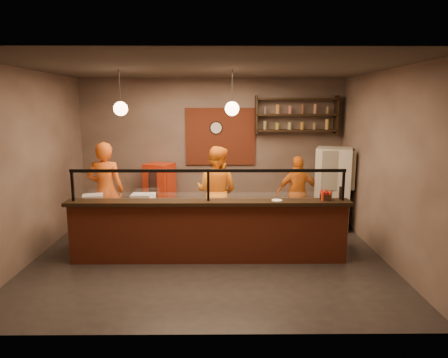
{
  "coord_description": "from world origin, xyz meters",
  "views": [
    {
      "loc": [
        0.21,
        -6.7,
        2.61
      ],
      "look_at": [
        0.26,
        0.3,
        1.31
      ],
      "focal_mm": 32.0,
      "sensor_mm": 36.0,
      "label": 1
    }
  ],
  "objects_px": {
    "fridge": "(333,188)",
    "cook_mid": "(217,191)",
    "pizza_dough": "(189,204)",
    "pepper_mill": "(340,193)",
    "condiment_caddy": "(326,197)",
    "red_cooler": "(160,192)",
    "cook_left": "(106,191)",
    "wall_clock": "(216,128)",
    "cook_right": "(298,193)"
  },
  "relations": [
    {
      "from": "red_cooler",
      "to": "condiment_caddy",
      "type": "height_order",
      "value": "red_cooler"
    },
    {
      "from": "wall_clock",
      "to": "pizza_dough",
      "type": "bearing_deg",
      "value": -101.2
    },
    {
      "from": "cook_left",
      "to": "condiment_caddy",
      "type": "bearing_deg",
      "value": 164.44
    },
    {
      "from": "pepper_mill",
      "to": "condiment_caddy",
      "type": "bearing_deg",
      "value": -170.54
    },
    {
      "from": "red_cooler",
      "to": "condiment_caddy",
      "type": "relative_size",
      "value": 7.3
    },
    {
      "from": "cook_right",
      "to": "red_cooler",
      "type": "relative_size",
      "value": 1.19
    },
    {
      "from": "wall_clock",
      "to": "condiment_caddy",
      "type": "xyz_separation_m",
      "value": [
        1.85,
        -2.73,
        -0.99
      ]
    },
    {
      "from": "wall_clock",
      "to": "fridge",
      "type": "relative_size",
      "value": 0.17
    },
    {
      "from": "fridge",
      "to": "cook_mid",
      "type": "bearing_deg",
      "value": -150.48
    },
    {
      "from": "cook_right",
      "to": "pizza_dough",
      "type": "distance_m",
      "value": 2.56
    },
    {
      "from": "condiment_caddy",
      "to": "pepper_mill",
      "type": "distance_m",
      "value": 0.26
    },
    {
      "from": "wall_clock",
      "to": "cook_left",
      "type": "xyz_separation_m",
      "value": [
        -2.15,
        -1.51,
        -1.14
      ]
    },
    {
      "from": "cook_right",
      "to": "pizza_dough",
      "type": "relative_size",
      "value": 3.07
    },
    {
      "from": "cook_left",
      "to": "pizza_dough",
      "type": "xyz_separation_m",
      "value": [
        1.69,
        -0.83,
        -0.05
      ]
    },
    {
      "from": "cook_right",
      "to": "condiment_caddy",
      "type": "relative_size",
      "value": 8.69
    },
    {
      "from": "cook_right",
      "to": "pizza_dough",
      "type": "bearing_deg",
      "value": 28.69
    },
    {
      "from": "red_cooler",
      "to": "pepper_mill",
      "type": "bearing_deg",
      "value": -12.68
    },
    {
      "from": "cook_left",
      "to": "cook_right",
      "type": "relative_size",
      "value": 1.22
    },
    {
      "from": "pizza_dough",
      "to": "pepper_mill",
      "type": "relative_size",
      "value": 2.36
    },
    {
      "from": "fridge",
      "to": "red_cooler",
      "type": "relative_size",
      "value": 1.31
    },
    {
      "from": "red_cooler",
      "to": "wall_clock",
      "type": "bearing_deg",
      "value": 36.07
    },
    {
      "from": "cook_right",
      "to": "condiment_caddy",
      "type": "distance_m",
      "value": 1.75
    },
    {
      "from": "red_cooler",
      "to": "condiment_caddy",
      "type": "xyz_separation_m",
      "value": [
        3.13,
        -2.42,
        0.45
      ]
    },
    {
      "from": "fridge",
      "to": "condiment_caddy",
      "type": "relative_size",
      "value": 9.54
    },
    {
      "from": "cook_mid",
      "to": "pepper_mill",
      "type": "height_order",
      "value": "cook_mid"
    },
    {
      "from": "fridge",
      "to": "cook_right",
      "type": "bearing_deg",
      "value": -149.97
    },
    {
      "from": "pizza_dough",
      "to": "condiment_caddy",
      "type": "height_order",
      "value": "condiment_caddy"
    },
    {
      "from": "cook_right",
      "to": "cook_mid",
      "type": "bearing_deg",
      "value": 8.58
    },
    {
      "from": "fridge",
      "to": "pepper_mill",
      "type": "xyz_separation_m",
      "value": [
        -0.4,
        -1.84,
        0.3
      ]
    },
    {
      "from": "cook_right",
      "to": "fridge",
      "type": "bearing_deg",
      "value": -170.67
    },
    {
      "from": "fridge",
      "to": "cook_left",
      "type": "bearing_deg",
      "value": -153.84
    },
    {
      "from": "pizza_dough",
      "to": "pepper_mill",
      "type": "bearing_deg",
      "value": -7.65
    },
    {
      "from": "wall_clock",
      "to": "cook_right",
      "type": "height_order",
      "value": "wall_clock"
    },
    {
      "from": "fridge",
      "to": "red_cooler",
      "type": "height_order",
      "value": "fridge"
    },
    {
      "from": "cook_left",
      "to": "red_cooler",
      "type": "xyz_separation_m",
      "value": [
        0.87,
        1.2,
        -0.3
      ]
    },
    {
      "from": "cook_mid",
      "to": "fridge",
      "type": "relative_size",
      "value": 1.05
    },
    {
      "from": "fridge",
      "to": "pizza_dough",
      "type": "xyz_separation_m",
      "value": [
        -2.96,
        -1.5,
        0.04
      ]
    },
    {
      "from": "cook_right",
      "to": "pizza_dough",
      "type": "height_order",
      "value": "cook_right"
    },
    {
      "from": "cook_right",
      "to": "condiment_caddy",
      "type": "height_order",
      "value": "cook_right"
    },
    {
      "from": "cook_right",
      "to": "fridge",
      "type": "distance_m",
      "value": 0.8
    },
    {
      "from": "pizza_dough",
      "to": "condiment_caddy",
      "type": "bearing_deg",
      "value": -9.48
    },
    {
      "from": "cook_left",
      "to": "fridge",
      "type": "xyz_separation_m",
      "value": [
        4.65,
        0.67,
        -0.1
      ]
    },
    {
      "from": "fridge",
      "to": "pizza_dough",
      "type": "relative_size",
      "value": 3.37
    },
    {
      "from": "wall_clock",
      "to": "condiment_caddy",
      "type": "bearing_deg",
      "value": -55.88
    },
    {
      "from": "cook_mid",
      "to": "condiment_caddy",
      "type": "distance_m",
      "value": 2.3
    },
    {
      "from": "red_cooler",
      "to": "cook_left",
      "type": "bearing_deg",
      "value": -103.57
    },
    {
      "from": "cook_left",
      "to": "fridge",
      "type": "bearing_deg",
      "value": -170.45
    },
    {
      "from": "cook_left",
      "to": "fridge",
      "type": "height_order",
      "value": "cook_left"
    },
    {
      "from": "wall_clock",
      "to": "red_cooler",
      "type": "height_order",
      "value": "wall_clock"
    },
    {
      "from": "red_cooler",
      "to": "pizza_dough",
      "type": "xyz_separation_m",
      "value": [
        0.81,
        -2.03,
        0.24
      ]
    }
  ]
}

